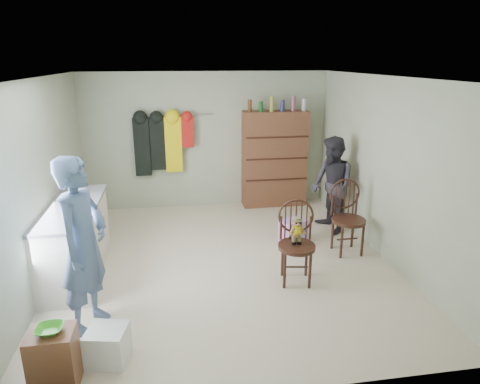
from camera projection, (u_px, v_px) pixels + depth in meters
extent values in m
plane|color=beige|center=(225.00, 262.00, 5.97)|extent=(5.00, 5.00, 0.00)
plane|color=#AFB699|center=(207.00, 141.00, 7.95)|extent=(4.50, 0.00, 4.50)
plane|color=#AFB699|center=(42.00, 183.00, 5.26)|extent=(0.00, 5.00, 5.00)
plane|color=#AFB699|center=(384.00, 169.00, 5.94)|extent=(0.00, 5.00, 5.00)
plane|color=white|center=(222.00, 77.00, 5.22)|extent=(5.00, 5.00, 0.00)
cube|color=silver|center=(75.00, 241.00, 5.54)|extent=(0.60, 1.80, 0.90)
cube|color=slate|center=(71.00, 207.00, 5.40)|extent=(0.64, 1.86, 0.04)
cylinder|color=#99999E|center=(94.00, 248.00, 5.14)|extent=(0.02, 0.02, 0.14)
cylinder|color=#99999E|center=(104.00, 221.00, 5.99)|extent=(0.02, 0.02, 0.14)
cube|color=brown|center=(54.00, 360.00, 3.64)|extent=(0.38, 0.32, 0.54)
imported|color=green|center=(49.00, 330.00, 3.55)|extent=(0.23, 0.23, 0.06)
cube|color=white|center=(108.00, 345.00, 3.98)|extent=(0.42, 0.40, 0.34)
cylinder|color=#3A1E14|center=(297.00, 247.00, 5.30)|extent=(0.54, 0.54, 0.05)
cylinder|color=#3A1E14|center=(285.00, 271.00, 5.23)|extent=(0.04, 0.04, 0.46)
cylinder|color=#3A1E14|center=(310.00, 271.00, 5.23)|extent=(0.04, 0.04, 0.46)
cylinder|color=#3A1E14|center=(282.00, 259.00, 5.54)|extent=(0.04, 0.04, 0.46)
cylinder|color=#3A1E14|center=(306.00, 259.00, 5.53)|extent=(0.04, 0.04, 0.46)
torus|color=#3A1E14|center=(296.00, 216.00, 5.38)|extent=(0.45, 0.11, 0.45)
cylinder|color=#3A1E14|center=(281.00, 228.00, 5.42)|extent=(0.03, 0.03, 0.31)
cylinder|color=#3A1E14|center=(310.00, 228.00, 5.41)|extent=(0.03, 0.03, 0.31)
cylinder|color=yellow|center=(297.00, 230.00, 5.26)|extent=(0.11, 0.11, 0.11)
cylinder|color=#475128|center=(297.00, 238.00, 5.29)|extent=(0.07, 0.07, 0.16)
sphere|color=#9E7042|center=(297.00, 222.00, 5.23)|extent=(0.10, 0.10, 0.10)
cylinder|color=#475128|center=(297.00, 219.00, 5.21)|extent=(0.09, 0.09, 0.03)
cube|color=black|center=(298.00, 223.00, 5.18)|extent=(0.07, 0.01, 0.02)
cylinder|color=#3A1E14|center=(349.00, 220.00, 6.12)|extent=(0.49, 0.49, 0.05)
cylinder|color=#3A1E14|center=(342.00, 243.00, 6.02)|extent=(0.04, 0.04, 0.48)
cylinder|color=#3A1E14|center=(362.00, 241.00, 6.08)|extent=(0.04, 0.04, 0.48)
cylinder|color=#3A1E14|center=(332.00, 234.00, 6.33)|extent=(0.04, 0.04, 0.48)
cylinder|color=#3A1E14|center=(352.00, 232.00, 6.38)|extent=(0.04, 0.04, 0.48)
torus|color=#3A1E14|center=(345.00, 194.00, 6.19)|extent=(0.46, 0.04, 0.46)
cylinder|color=#3A1E14|center=(332.00, 205.00, 6.20)|extent=(0.03, 0.03, 0.32)
cylinder|color=#3A1E14|center=(357.00, 204.00, 6.27)|extent=(0.03, 0.03, 0.32)
cube|color=pink|center=(293.00, 231.00, 6.52)|extent=(0.44, 0.40, 0.39)
imported|color=#4C638C|center=(83.00, 245.00, 4.30)|extent=(0.63, 0.78, 1.85)
imported|color=#2D2B33|center=(332.00, 185.00, 6.82)|extent=(0.71, 0.85, 1.56)
cube|color=brown|center=(274.00, 159.00, 8.06)|extent=(1.20, 0.38, 1.80)
cube|color=#3A1E14|center=(276.00, 180.00, 7.99)|extent=(1.16, 0.02, 0.03)
cube|color=#3A1E14|center=(277.00, 159.00, 7.87)|extent=(1.16, 0.02, 0.03)
cube|color=#3A1E14|center=(278.00, 137.00, 7.75)|extent=(1.16, 0.02, 0.03)
cylinder|color=#592D14|center=(250.00, 106.00, 7.59)|extent=(0.07, 0.07, 0.22)
cylinder|color=#19591E|center=(261.00, 107.00, 7.62)|extent=(0.08, 0.08, 0.18)
cylinder|color=#A59933|center=(272.00, 104.00, 7.64)|extent=(0.07, 0.07, 0.27)
cylinder|color=navy|center=(283.00, 106.00, 7.68)|extent=(0.07, 0.07, 0.20)
cylinder|color=#8C3F59|center=(293.00, 104.00, 7.70)|extent=(0.08, 0.08, 0.26)
cylinder|color=#B2B2B7|center=(304.00, 105.00, 7.74)|extent=(0.08, 0.08, 0.22)
cylinder|color=#99999E|center=(184.00, 115.00, 7.69)|extent=(1.00, 0.02, 0.02)
cube|color=black|center=(142.00, 147.00, 7.68)|extent=(0.28, 0.10, 1.05)
cube|color=black|center=(158.00, 144.00, 7.70)|extent=(0.26, 0.10, 0.95)
cube|color=yellow|center=(174.00, 145.00, 7.75)|extent=(0.30, 0.10, 1.00)
cube|color=red|center=(187.00, 132.00, 7.73)|extent=(0.22, 0.10, 0.55)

